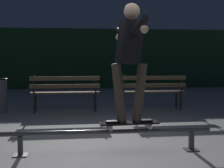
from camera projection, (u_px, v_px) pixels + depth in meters
The scene contains 7 objects.
ground_plane at pixel (109, 154), 4.19m from camera, with size 90.00×90.00×0.00m, color #ADAAA8.
hedge_backdrop at pixel (85, 59), 14.43m from camera, with size 24.00×1.20×2.57m, color #234C28.
grind_rail at pixel (108, 135), 4.25m from camera, with size 2.76×0.18×0.31m.
skateboard at pixel (129, 123), 4.27m from camera, with size 0.79×0.26×0.09m.
skateboarder at pixel (130, 52), 4.20m from camera, with size 0.63×1.41×1.56m.
park_bench_leftmost at pixel (65, 89), 7.55m from camera, with size 1.61×0.45×0.88m.
park_bench_left_center at pixel (152, 89), 7.78m from camera, with size 1.61×0.45×0.88m.
Camera 1 is at (-0.42, -4.09, 1.22)m, focal length 51.85 mm.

